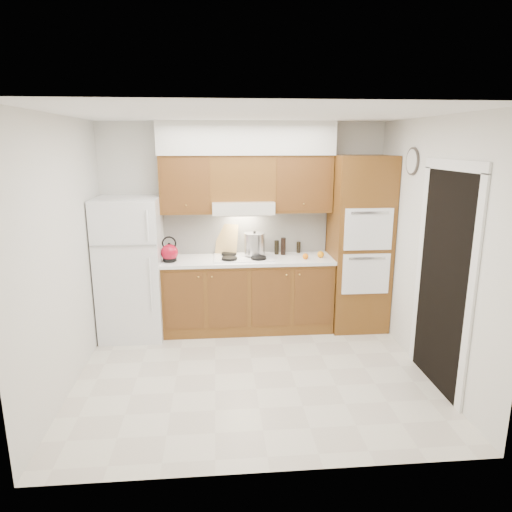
{
  "coord_description": "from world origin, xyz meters",
  "views": [
    {
      "loc": [
        -0.35,
        -4.34,
        2.34
      ],
      "look_at": [
        0.07,
        0.45,
        1.15
      ],
      "focal_mm": 32.0,
      "sensor_mm": 36.0,
      "label": 1
    }
  ],
  "objects_px": {
    "oven_cabinet": "(359,244)",
    "stock_pot": "(255,244)",
    "fridge": "(131,268)",
    "kettle": "(170,252)"
  },
  "relations": [
    {
      "from": "fridge",
      "to": "stock_pot",
      "type": "relative_size",
      "value": 6.43
    },
    {
      "from": "fridge",
      "to": "stock_pot",
      "type": "bearing_deg",
      "value": 4.29
    },
    {
      "from": "kettle",
      "to": "stock_pot",
      "type": "relative_size",
      "value": 0.77
    },
    {
      "from": "fridge",
      "to": "kettle",
      "type": "bearing_deg",
      "value": -4.33
    },
    {
      "from": "kettle",
      "to": "stock_pot",
      "type": "bearing_deg",
      "value": 4.31
    },
    {
      "from": "oven_cabinet",
      "to": "kettle",
      "type": "height_order",
      "value": "oven_cabinet"
    },
    {
      "from": "oven_cabinet",
      "to": "kettle",
      "type": "distance_m",
      "value": 2.37
    },
    {
      "from": "oven_cabinet",
      "to": "stock_pot",
      "type": "height_order",
      "value": "oven_cabinet"
    },
    {
      "from": "fridge",
      "to": "oven_cabinet",
      "type": "height_order",
      "value": "oven_cabinet"
    },
    {
      "from": "fridge",
      "to": "kettle",
      "type": "height_order",
      "value": "fridge"
    }
  ]
}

